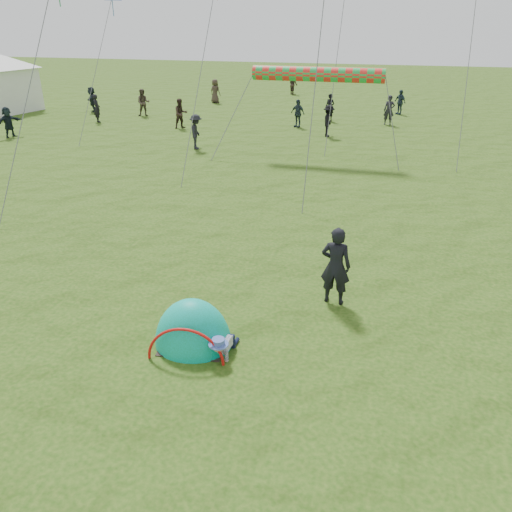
# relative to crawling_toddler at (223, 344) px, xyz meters

# --- Properties ---
(ground) EXTENTS (140.00, 140.00, 0.00)m
(ground) POSITION_rel_crawling_toddler_xyz_m (-0.26, -0.76, -0.27)
(ground) COLOR #1A3F0C
(crawling_toddler) EXTENTS (0.54, 0.73, 0.53)m
(crawling_toddler) POSITION_rel_crawling_toddler_xyz_m (0.00, 0.00, 0.00)
(crawling_toddler) COLOR black
(crawling_toddler) RESTS_ON ground
(popup_tent) EXTENTS (1.68, 1.44, 2.01)m
(popup_tent) POSITION_rel_crawling_toddler_xyz_m (-0.69, 0.21, -0.27)
(popup_tent) COLOR #0C8F5A
(popup_tent) RESTS_ON ground
(standing_adult) EXTENTS (0.71, 0.50, 1.85)m
(standing_adult) POSITION_rel_crawling_toddler_xyz_m (1.82, 2.61, 0.66)
(standing_adult) COLOR black
(standing_adult) RESTS_ON ground
(crowd_person_0) EXTENTS (0.65, 0.44, 1.74)m
(crowd_person_0) POSITION_rel_crawling_toddler_xyz_m (2.47, 24.68, 0.60)
(crowd_person_0) COLOR black
(crowd_person_0) RESTS_ON ground
(crowd_person_1) EXTENTS (1.00, 1.03, 1.67)m
(crowd_person_1) POSITION_rel_crawling_toddler_xyz_m (-5.76, 36.45, 0.57)
(crowd_person_1) COLOR #332620
(crowd_person_1) RESTS_ON ground
(crowd_person_5) EXTENTS (1.13, 1.60, 1.66)m
(crowd_person_5) POSITION_rel_crawling_toddler_xyz_m (-17.57, 24.24, 0.56)
(crowd_person_5) COLOR black
(crowd_person_5) RESTS_ON ground
(crowd_person_6) EXTENTS (0.71, 0.60, 1.67)m
(crowd_person_6) POSITION_rel_crawling_toddler_xyz_m (-1.17, 24.98, 0.57)
(crowd_person_6) COLOR black
(crowd_person_6) RESTS_ON ground
(crowd_person_7) EXTENTS (1.02, 0.92, 1.73)m
(crowd_person_7) POSITION_rel_crawling_toddler_xyz_m (-13.36, 23.62, 0.60)
(crowd_person_7) COLOR #45382F
(crowd_person_7) RESTS_ON ground
(crowd_person_8) EXTENTS (0.94, 0.94, 1.61)m
(crowd_person_8) POSITION_rel_crawling_toddler_xyz_m (3.09, 28.67, 0.54)
(crowd_person_8) COLOR #243441
(crowd_person_8) RESTS_ON ground
(crowd_person_9) EXTENTS (0.66, 1.11, 1.69)m
(crowd_person_9) POSITION_rel_crawling_toddler_xyz_m (-0.65, 20.38, 0.58)
(crowd_person_9) COLOR black
(crowd_person_9) RESTS_ON ground
(crowd_person_10) EXTENTS (0.98, 0.79, 1.74)m
(crowd_person_10) POSITION_rel_crawling_toddler_xyz_m (-10.63, 30.25, 0.60)
(crowd_person_10) COLOR #392D25
(crowd_person_10) RESTS_ON ground
(crowd_person_11) EXTENTS (1.01, 1.56, 1.61)m
(crowd_person_11) POSITION_rel_crawling_toddler_xyz_m (-17.52, 15.76, 0.54)
(crowd_person_11) COLOR black
(crowd_person_11) RESTS_ON ground
(crowd_person_12) EXTENTS (0.73, 0.71, 1.69)m
(crowd_person_12) POSITION_rel_crawling_toddler_xyz_m (-15.16, 20.87, 0.58)
(crowd_person_12) COLOR black
(crowd_person_12) RESTS_ON ground
(crowd_person_13) EXTENTS (1.04, 1.03, 1.69)m
(crowd_person_13) POSITION_rel_crawling_toddler_xyz_m (-9.37, 20.47, 0.58)
(crowd_person_13) COLOR #30221C
(crowd_person_13) RESTS_ON ground
(crowd_person_14) EXTENTS (1.02, 0.75, 1.61)m
(crowd_person_14) POSITION_rel_crawling_toddler_xyz_m (-2.78, 22.56, 0.54)
(crowd_person_14) COLOR #26343D
(crowd_person_14) RESTS_ON ground
(crowd_person_15) EXTENTS (0.86, 1.21, 1.69)m
(crowd_person_15) POSITION_rel_crawling_toddler_xyz_m (-6.61, 15.81, 0.58)
(crowd_person_15) COLOR black
(crowd_person_15) RESTS_ON ground
(rainbow_tube_kite) EXTENTS (5.87, 0.64, 0.64)m
(rainbow_tube_kite) POSITION_rel_crawling_toddler_xyz_m (-0.72, 15.83, 3.42)
(rainbow_tube_kite) COLOR red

